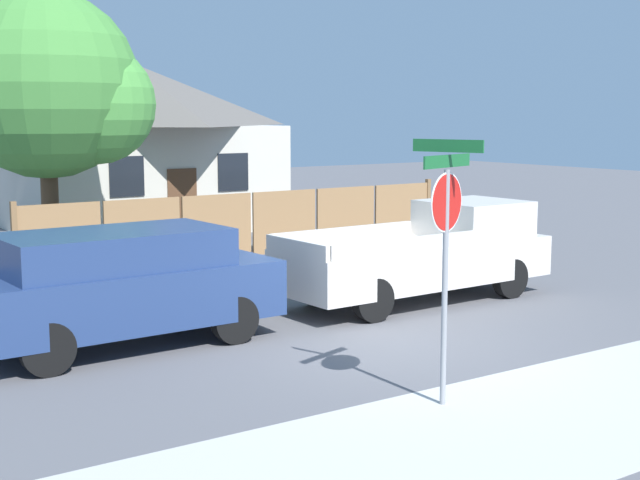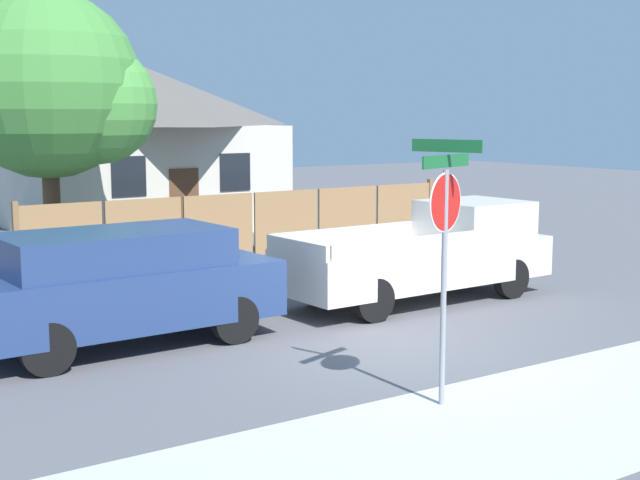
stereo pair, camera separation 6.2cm
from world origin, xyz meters
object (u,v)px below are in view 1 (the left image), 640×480
stop_sign (446,225)px  red_suv (120,284)px  orange_pickup (426,254)px  house (133,142)px  oak_tree (56,90)px

stop_sign → red_suv: bearing=96.7°
orange_pickup → house: bearing=88.7°
orange_pickup → stop_sign: (-3.96, -4.81, 1.32)m
house → orange_pickup: (0.07, -13.79, -1.76)m
orange_pickup → oak_tree: bearing=118.2°
house → orange_pickup: size_ratio=1.42×
house → oak_tree: size_ratio=1.25×
oak_tree → red_suv: size_ratio=1.32×
orange_pickup → stop_sign: size_ratio=1.73×
red_suv → house: bearing=64.7°
oak_tree → red_suv: (-1.69, -7.76, -3.10)m
red_suv → stop_sign: stop_sign is taller
house → orange_pickup: 13.90m
oak_tree → orange_pickup: (4.44, -7.75, -3.19)m
house → red_suv: 15.16m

